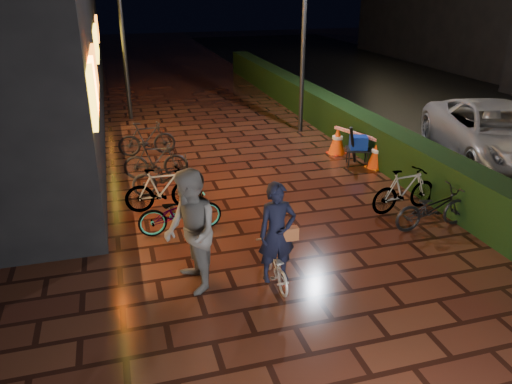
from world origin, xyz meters
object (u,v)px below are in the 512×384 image
object	(u,v)px
bystander_person	(190,232)
traffic_barrier	(356,147)
van	(497,134)
cart_assembly	(358,144)
cyclist	(276,248)

from	to	relation	value
bystander_person	traffic_barrier	distance (m)	6.87
van	traffic_barrier	size ratio (longest dim) A/B	2.91
bystander_person	cart_assembly	distance (m)	6.49
traffic_barrier	cart_assembly	xyz separation A→B (m)	(-0.16, -0.36, 0.19)
bystander_person	traffic_barrier	xyz separation A→B (m)	(5.03, 4.64, -0.57)
traffic_barrier	cart_assembly	distance (m)	0.44
bystander_person	van	bearing A→B (deg)	106.50
cyclist	traffic_barrier	bearing A→B (deg)	52.14
bystander_person	traffic_barrier	size ratio (longest dim) A/B	1.04
bystander_person	traffic_barrier	bearing A→B (deg)	126.18
bystander_person	cyclist	size ratio (longest dim) A/B	1.13
van	cyclist	bearing A→B (deg)	-135.07
bystander_person	cyclist	world-z (taller)	bystander_person
van	cyclist	world-z (taller)	cyclist
cyclist	van	bearing A→B (deg)	28.02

